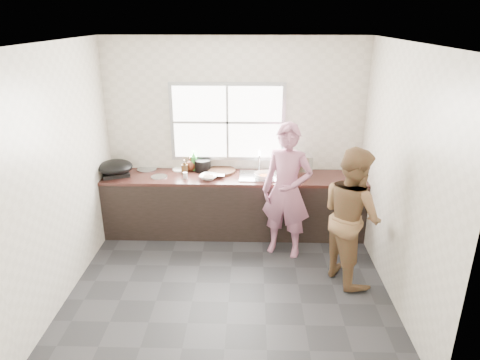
{
  "coord_description": "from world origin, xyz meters",
  "views": [
    {
      "loc": [
        0.23,
        -4.24,
        2.94
      ],
      "look_at": [
        0.1,
        0.65,
        1.05
      ],
      "focal_mm": 32.0,
      "sensor_mm": 36.0,
      "label": 1
    }
  ],
  "objects_px": {
    "bottle_brown_tall": "(185,167)",
    "burner": "(116,173)",
    "glass_jar": "(185,175)",
    "bowl_held": "(264,176)",
    "cutting_board": "(222,171)",
    "black_pot": "(203,165)",
    "bottle_green": "(194,161)",
    "plate_food": "(180,169)",
    "bottle_brown_short": "(191,164)",
    "person_side": "(351,215)",
    "bowl_mince": "(209,177)",
    "pot_lid_right": "(147,169)",
    "pot_lid_left": "(159,177)",
    "woman": "(287,195)",
    "bowl_crabs": "(264,177)",
    "wok": "(115,167)",
    "dish_rack": "(295,165)"
  },
  "relations": [
    {
      "from": "burner",
      "to": "black_pot",
      "type": "bearing_deg",
      "value": 9.57
    },
    {
      "from": "wok",
      "to": "pot_lid_right",
      "type": "bearing_deg",
      "value": 41.94
    },
    {
      "from": "black_pot",
      "to": "glass_jar",
      "type": "xyz_separation_m",
      "value": [
        -0.21,
        -0.31,
        -0.04
      ]
    },
    {
      "from": "bottle_green",
      "to": "dish_rack",
      "type": "bearing_deg",
      "value": -7.54
    },
    {
      "from": "plate_food",
      "to": "bottle_brown_tall",
      "type": "xyz_separation_m",
      "value": [
        0.09,
        -0.13,
        0.08
      ]
    },
    {
      "from": "cutting_board",
      "to": "dish_rack",
      "type": "bearing_deg",
      "value": -6.2
    },
    {
      "from": "woman",
      "to": "bowl_mince",
      "type": "bearing_deg",
      "value": 177.02
    },
    {
      "from": "person_side",
      "to": "bowl_mince",
      "type": "xyz_separation_m",
      "value": [
        -1.72,
        0.98,
        0.08
      ]
    },
    {
      "from": "bottle_brown_tall",
      "to": "burner",
      "type": "xyz_separation_m",
      "value": [
        -0.95,
        -0.09,
        -0.06
      ]
    },
    {
      "from": "woman",
      "to": "bowl_crabs",
      "type": "bearing_deg",
      "value": 140.82
    },
    {
      "from": "cutting_board",
      "to": "bottle_green",
      "type": "xyz_separation_m",
      "value": [
        -0.4,
        0.08,
        0.12
      ]
    },
    {
      "from": "plate_food",
      "to": "dish_rack",
      "type": "relative_size",
      "value": 0.51
    },
    {
      "from": "plate_food",
      "to": "pot_lid_left",
      "type": "bearing_deg",
      "value": -128.28
    },
    {
      "from": "burner",
      "to": "pot_lid_left",
      "type": "relative_size",
      "value": 1.56
    },
    {
      "from": "bowl_crabs",
      "to": "pot_lid_left",
      "type": "height_order",
      "value": "bowl_crabs"
    },
    {
      "from": "woman",
      "to": "plate_food",
      "type": "relative_size",
      "value": 7.89
    },
    {
      "from": "glass_jar",
      "to": "wok",
      "type": "bearing_deg",
      "value": 178.59
    },
    {
      "from": "bottle_brown_tall",
      "to": "dish_rack",
      "type": "relative_size",
      "value": 0.45
    },
    {
      "from": "woman",
      "to": "person_side",
      "type": "bearing_deg",
      "value": -18.45
    },
    {
      "from": "burner",
      "to": "bottle_brown_short",
      "type": "bearing_deg",
      "value": 12.08
    },
    {
      "from": "person_side",
      "to": "pot_lid_right",
      "type": "distance_m",
      "value": 2.97
    },
    {
      "from": "person_side",
      "to": "pot_lid_right",
      "type": "relative_size",
      "value": 5.75
    },
    {
      "from": "burner",
      "to": "dish_rack",
      "type": "xyz_separation_m",
      "value": [
        2.49,
        0.04,
        0.12
      ]
    },
    {
      "from": "pot_lid_left",
      "to": "glass_jar",
      "type": "bearing_deg",
      "value": -6.01
    },
    {
      "from": "bottle_brown_tall",
      "to": "wok",
      "type": "relative_size",
      "value": 0.39
    },
    {
      "from": "woman",
      "to": "person_side",
      "type": "relative_size",
      "value": 1.01
    },
    {
      "from": "bottle_green",
      "to": "bottle_brown_tall",
      "type": "relative_size",
      "value": 1.57
    },
    {
      "from": "plate_food",
      "to": "bottle_brown_short",
      "type": "relative_size",
      "value": 1.1
    },
    {
      "from": "glass_jar",
      "to": "bowl_held",
      "type": "bearing_deg",
      "value": 1.41
    },
    {
      "from": "woman",
      "to": "cutting_board",
      "type": "xyz_separation_m",
      "value": [
        -0.87,
        0.71,
        0.07
      ]
    },
    {
      "from": "bottle_brown_tall",
      "to": "glass_jar",
      "type": "xyz_separation_m",
      "value": [
        0.04,
        -0.2,
        -0.05
      ]
    },
    {
      "from": "bottle_brown_tall",
      "to": "burner",
      "type": "height_order",
      "value": "bottle_brown_tall"
    },
    {
      "from": "person_side",
      "to": "black_pot",
      "type": "height_order",
      "value": "person_side"
    },
    {
      "from": "plate_food",
      "to": "pot_lid_left",
      "type": "height_order",
      "value": "plate_food"
    },
    {
      "from": "black_pot",
      "to": "bottle_green",
      "type": "height_order",
      "value": "bottle_green"
    },
    {
      "from": "bottle_brown_short",
      "to": "wok",
      "type": "bearing_deg",
      "value": -162.81
    },
    {
      "from": "cutting_board",
      "to": "bowl_mince",
      "type": "distance_m",
      "value": 0.32
    },
    {
      "from": "person_side",
      "to": "burner",
      "type": "relative_size",
      "value": 4.6
    },
    {
      "from": "person_side",
      "to": "pot_lid_left",
      "type": "height_order",
      "value": "person_side"
    },
    {
      "from": "cutting_board",
      "to": "bowl_held",
      "type": "xyz_separation_m",
      "value": [
        0.59,
        -0.23,
        0.01
      ]
    },
    {
      "from": "person_side",
      "to": "bowl_held",
      "type": "bearing_deg",
      "value": 21.56
    },
    {
      "from": "cutting_board",
      "to": "bottle_green",
      "type": "bearing_deg",
      "value": 169.06
    },
    {
      "from": "black_pot",
      "to": "person_side",
      "type": "bearing_deg",
      "value": -35.35
    },
    {
      "from": "bowl_mince",
      "to": "burner",
      "type": "bearing_deg",
      "value": 174.51
    },
    {
      "from": "burner",
      "to": "wok",
      "type": "height_order",
      "value": "wok"
    },
    {
      "from": "bottle_brown_short",
      "to": "wok",
      "type": "height_order",
      "value": "wok"
    },
    {
      "from": "glass_jar",
      "to": "burner",
      "type": "relative_size",
      "value": 0.25
    },
    {
      "from": "bowl_crabs",
      "to": "wok",
      "type": "bearing_deg",
      "value": 179.5
    },
    {
      "from": "cutting_board",
      "to": "burner",
      "type": "xyz_separation_m",
      "value": [
        -1.47,
        -0.15,
        0.01
      ]
    },
    {
      "from": "plate_food",
      "to": "bottle_green",
      "type": "distance_m",
      "value": 0.25
    }
  ]
}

